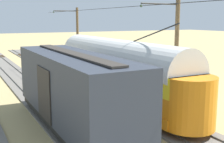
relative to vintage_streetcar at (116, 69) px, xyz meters
name	(u,v)px	position (x,y,z in m)	size (l,w,h in m)	color
ground_plane	(56,113)	(4.71, 1.03, -2.26)	(220.00, 220.00, 0.00)	tan
track_streetcar_siding	(121,102)	(0.00, 0.71, -2.21)	(2.80, 80.00, 0.18)	#666059
track_adjacent_siding	(55,111)	(4.71, 0.71, -2.21)	(2.80, 80.00, 0.18)	#666059
vintage_streetcar	(116,69)	(0.00, 0.00, 0.00)	(2.65, 17.40, 5.31)	orange
boxcar_adjacent	(73,89)	(4.71, 4.01, -0.10)	(2.96, 11.08, 3.85)	#2D333D
catenary_pole_foreground	(77,37)	(-2.66, -14.54, 1.39)	(2.97, 0.28, 6.97)	brown
catenary_pole_mid_near	(175,51)	(-2.66, 3.01, 1.39)	(2.97, 0.28, 6.97)	brown
overhead_wire_run	(135,6)	(-0.06, 2.26, 4.17)	(2.76, 39.10, 0.18)	black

